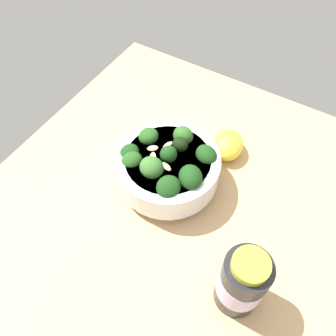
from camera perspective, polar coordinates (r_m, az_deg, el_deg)
ground_plane at (r=60.03cm, az=3.30°, el=-7.94°), size 67.81×67.81×4.09cm
bowl_of_broccoli at (r=57.35cm, az=0.04°, el=0.24°), size 17.01×17.01×9.73cm
lemon_wedge at (r=64.26cm, az=9.83°, el=3.67°), size 7.89×6.88×4.25cm
bottle_tall at (r=48.12cm, az=11.93°, el=-17.75°), size 6.19×6.19×12.62cm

